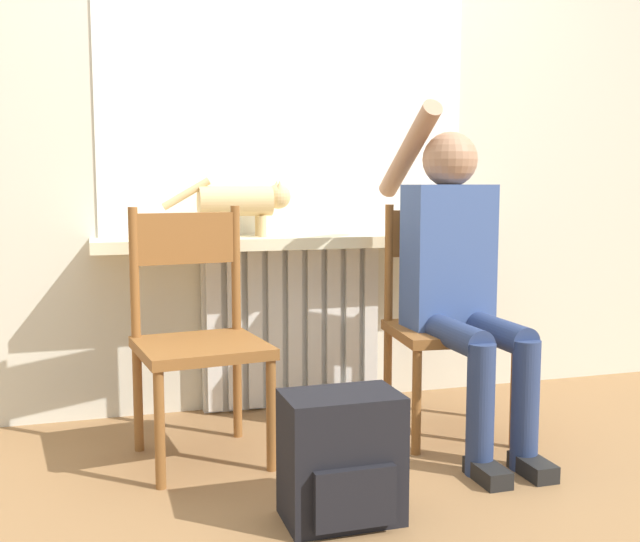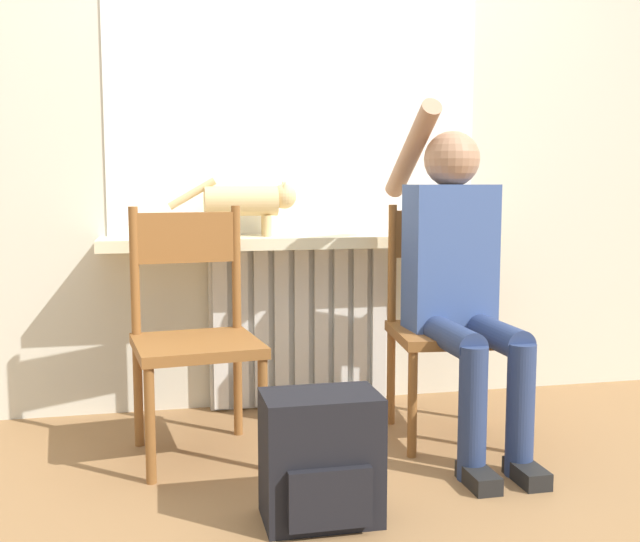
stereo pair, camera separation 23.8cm
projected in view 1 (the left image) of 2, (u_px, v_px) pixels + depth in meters
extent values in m
plane|color=olive|center=(385.00, 505.00, 2.40)|extent=(12.00, 12.00, 0.00)
cube|color=beige|center=(287.00, 113.00, 3.41)|extent=(7.00, 0.06, 2.70)
cube|color=silver|center=(292.00, 326.00, 3.47)|extent=(0.83, 0.05, 0.75)
cube|color=silver|center=(214.00, 332.00, 3.32)|extent=(0.06, 0.03, 0.72)
cube|color=silver|center=(235.00, 331.00, 3.34)|extent=(0.06, 0.03, 0.72)
cube|color=silver|center=(255.00, 330.00, 3.37)|extent=(0.06, 0.03, 0.72)
cube|color=silver|center=(275.00, 329.00, 3.40)|extent=(0.06, 0.03, 0.72)
cube|color=silver|center=(295.00, 327.00, 3.42)|extent=(0.06, 0.03, 0.72)
cube|color=silver|center=(314.00, 326.00, 3.45)|extent=(0.06, 0.03, 0.72)
cube|color=silver|center=(333.00, 325.00, 3.48)|extent=(0.06, 0.03, 0.72)
cube|color=silver|center=(352.00, 324.00, 3.50)|extent=(0.06, 0.03, 0.72)
cube|color=silver|center=(370.00, 323.00, 3.53)|extent=(0.06, 0.03, 0.72)
cube|color=beige|center=(298.00, 242.00, 3.31)|extent=(1.77, 0.29, 0.05)
cube|color=white|center=(289.00, 93.00, 3.37)|extent=(1.70, 0.01, 1.27)
cube|color=brown|center=(201.00, 348.00, 2.75)|extent=(0.50, 0.50, 0.04)
cylinder|color=brown|center=(160.00, 430.00, 2.51)|extent=(0.04, 0.04, 0.41)
cylinder|color=brown|center=(271.00, 415.00, 2.67)|extent=(0.04, 0.04, 0.41)
cylinder|color=brown|center=(138.00, 399.00, 2.88)|extent=(0.04, 0.04, 0.41)
cylinder|color=brown|center=(237.00, 388.00, 3.04)|extent=(0.04, 0.04, 0.41)
cylinder|color=brown|center=(134.00, 273.00, 2.82)|extent=(0.04, 0.04, 0.49)
cylinder|color=brown|center=(236.00, 268.00, 2.98)|extent=(0.04, 0.04, 0.49)
cube|color=brown|center=(186.00, 238.00, 2.88)|extent=(0.40, 0.07, 0.20)
cube|color=brown|center=(449.00, 332.00, 3.04)|extent=(0.50, 0.50, 0.04)
cylinder|color=brown|center=(417.00, 402.00, 2.83)|extent=(0.04, 0.04, 0.41)
cylinder|color=brown|center=(515.00, 397.00, 2.91)|extent=(0.04, 0.04, 0.41)
cylinder|color=brown|center=(388.00, 376.00, 3.22)|extent=(0.04, 0.04, 0.41)
cylinder|color=brown|center=(475.00, 372.00, 3.30)|extent=(0.04, 0.04, 0.41)
cylinder|color=brown|center=(389.00, 263.00, 3.17)|extent=(0.04, 0.04, 0.49)
cylinder|color=brown|center=(478.00, 261.00, 3.24)|extent=(0.04, 0.04, 0.49)
cube|color=brown|center=(434.00, 233.00, 3.19)|extent=(0.40, 0.07, 0.20)
cylinder|color=navy|center=(452.00, 334.00, 2.82)|extent=(0.11, 0.45, 0.11)
cylinder|color=navy|center=(495.00, 331.00, 2.87)|extent=(0.11, 0.45, 0.11)
cylinder|color=navy|center=(480.00, 410.00, 2.63)|extent=(0.10, 0.10, 0.47)
cylinder|color=navy|center=(525.00, 405.00, 2.68)|extent=(0.10, 0.10, 0.47)
cube|color=black|center=(487.00, 473.00, 2.60)|extent=(0.09, 0.20, 0.06)
cube|color=black|center=(533.00, 467.00, 2.65)|extent=(0.09, 0.20, 0.06)
cube|color=#3D5693|center=(448.00, 256.00, 3.03)|extent=(0.34, 0.20, 0.58)
sphere|color=#A87A5B|center=(450.00, 160.00, 2.98)|extent=(0.22, 0.22, 0.22)
cylinder|color=#A87A5B|center=(409.00, 152.00, 3.07)|extent=(0.08, 0.50, 0.38)
cylinder|color=#3D5693|center=(486.00, 263.00, 3.04)|extent=(0.08, 0.08, 0.46)
cylinder|color=#DBB77A|center=(235.00, 201.00, 3.23)|extent=(0.32, 0.13, 0.13)
sphere|color=#DBB77A|center=(278.00, 196.00, 3.28)|extent=(0.11, 0.11, 0.11)
cone|color=#DBB77A|center=(280.00, 185.00, 3.25)|extent=(0.04, 0.04, 0.04)
cone|color=#DBB77A|center=(277.00, 185.00, 3.30)|extent=(0.04, 0.04, 0.04)
cylinder|color=#DBB77A|center=(262.00, 227.00, 3.24)|extent=(0.04, 0.04, 0.09)
cylinder|color=#DBB77A|center=(259.00, 226.00, 3.30)|extent=(0.04, 0.04, 0.09)
cylinder|color=#DBB77A|center=(211.00, 227.00, 3.18)|extent=(0.04, 0.04, 0.09)
cylinder|color=#DBB77A|center=(209.00, 227.00, 3.24)|extent=(0.04, 0.04, 0.09)
cylinder|color=#DBB77A|center=(186.00, 194.00, 3.16)|extent=(0.21, 0.03, 0.14)
cube|color=black|center=(341.00, 457.00, 2.28)|extent=(0.35, 0.23, 0.40)
cube|color=black|center=(355.00, 498.00, 2.17)|extent=(0.25, 0.03, 0.18)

